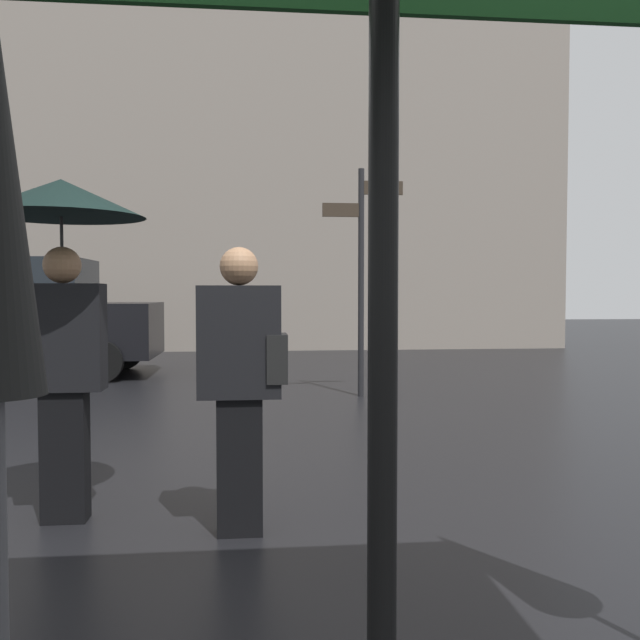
{
  "coord_description": "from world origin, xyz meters",
  "views": [
    {
      "loc": [
        -0.29,
        -2.69,
        1.4
      ],
      "look_at": [
        0.47,
        4.82,
        1.08
      ],
      "focal_mm": 37.0,
      "sensor_mm": 36.0,
      "label": 1
    }
  ],
  "objects_px": {
    "parked_car_left": "(28,317)",
    "street_signpost": "(362,259)",
    "pedestrian_with_umbrella": "(62,255)",
    "pedestrian_with_bag": "(242,372)"
  },
  "relations": [
    {
      "from": "street_signpost",
      "to": "pedestrian_with_umbrella",
      "type": "bearing_deg",
      "value": -119.31
    },
    {
      "from": "pedestrian_with_bag",
      "to": "parked_car_left",
      "type": "bearing_deg",
      "value": -130.98
    },
    {
      "from": "parked_car_left",
      "to": "street_signpost",
      "type": "bearing_deg",
      "value": 150.04
    },
    {
      "from": "parked_car_left",
      "to": "pedestrian_with_umbrella",
      "type": "bearing_deg",
      "value": 106.76
    },
    {
      "from": "pedestrian_with_bag",
      "to": "pedestrian_with_umbrella",
      "type": "bearing_deg",
      "value": -83.45
    },
    {
      "from": "pedestrian_with_umbrella",
      "to": "street_signpost",
      "type": "xyz_separation_m",
      "value": [
        2.59,
        4.61,
        0.22
      ]
    },
    {
      "from": "pedestrian_with_umbrella",
      "to": "parked_car_left",
      "type": "distance_m",
      "value": 7.73
    },
    {
      "from": "pedestrian_with_umbrella",
      "to": "street_signpost",
      "type": "bearing_deg",
      "value": 71.09
    },
    {
      "from": "pedestrian_with_umbrella",
      "to": "pedestrian_with_bag",
      "type": "relative_size",
      "value": 1.25
    },
    {
      "from": "pedestrian_with_bag",
      "to": "street_signpost",
      "type": "relative_size",
      "value": 0.54
    }
  ]
}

